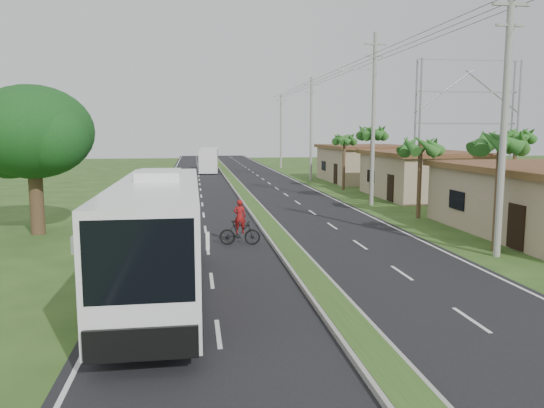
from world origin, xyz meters
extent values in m
plane|color=#294619|center=(0.00, 0.00, 0.00)|extent=(180.00, 180.00, 0.00)
cube|color=black|center=(0.00, 20.00, 0.01)|extent=(14.00, 160.00, 0.02)
cube|color=gray|center=(0.00, 20.00, 0.10)|extent=(1.20, 160.00, 0.17)
cube|color=#294619|center=(0.00, 20.00, 0.18)|extent=(0.95, 160.00, 0.02)
cube|color=silver|center=(-6.70, 20.00, 0.00)|extent=(0.12, 160.00, 0.01)
cube|color=silver|center=(6.70, 20.00, 0.00)|extent=(0.12, 160.00, 0.01)
cube|color=tan|center=(14.00, 22.00, 1.68)|extent=(7.00, 10.00, 3.35)
cube|color=#5E2B21|center=(14.00, 22.00, 3.51)|extent=(7.60, 10.60, 0.32)
cube|color=tan|center=(14.00, 36.00, 1.75)|extent=(8.00, 11.00, 3.50)
cube|color=#5E2B21|center=(14.00, 36.00, 3.66)|extent=(8.60, 11.60, 0.32)
cylinder|color=#473321|center=(9.00, 3.00, 2.50)|extent=(0.26, 0.26, 5.00)
cylinder|color=#473321|center=(9.40, 12.00, 2.30)|extent=(0.26, 0.26, 4.60)
cylinder|color=#473321|center=(8.80, 19.00, 2.70)|extent=(0.26, 0.26, 5.40)
cylinder|color=#473321|center=(9.30, 28.00, 2.40)|extent=(0.26, 0.26, 4.80)
cylinder|color=#473321|center=(17.50, 15.00, 2.60)|extent=(0.26, 0.26, 5.20)
cylinder|color=#473321|center=(-12.00, 10.00, 2.00)|extent=(0.70, 0.70, 4.00)
ellipsoid|color=#124418|center=(-12.00, 10.00, 5.20)|extent=(6.00, 6.00, 4.68)
sphere|color=#124418|center=(-13.40, 10.80, 4.70)|extent=(3.80, 3.80, 3.80)
sphere|color=#124418|center=(-10.80, 9.00, 4.90)|extent=(3.40, 3.40, 3.40)
cylinder|color=gray|center=(8.50, 2.00, 5.50)|extent=(0.28, 0.28, 11.00)
cube|color=gray|center=(8.50, 2.00, 10.20)|extent=(1.60, 0.12, 0.12)
cube|color=gray|center=(8.50, 2.00, 9.40)|extent=(1.20, 0.10, 0.10)
cylinder|color=gray|center=(8.50, 18.00, 6.00)|extent=(0.28, 0.28, 12.00)
cube|color=gray|center=(8.50, 18.00, 11.20)|extent=(1.60, 0.12, 0.12)
cube|color=gray|center=(8.50, 18.00, 10.40)|extent=(1.20, 0.10, 0.10)
cube|color=gray|center=(7.30, 18.00, 9.50)|extent=(2.40, 0.10, 0.10)
cylinder|color=gray|center=(8.50, 38.00, 5.50)|extent=(0.28, 0.28, 11.00)
cube|color=gray|center=(8.50, 38.00, 10.20)|extent=(1.60, 0.12, 0.12)
cube|color=gray|center=(8.50, 38.00, 9.40)|extent=(1.20, 0.10, 0.10)
cylinder|color=gray|center=(8.50, 58.00, 5.25)|extent=(0.28, 0.28, 10.50)
cube|color=gray|center=(8.50, 58.00, 9.70)|extent=(1.60, 0.12, 0.12)
cube|color=gray|center=(8.50, 58.00, 8.90)|extent=(1.20, 0.10, 0.10)
cylinder|color=gray|center=(17.00, 29.50, 6.00)|extent=(0.18, 0.18, 12.00)
cylinder|color=gray|center=(27.00, 29.50, 6.00)|extent=(0.18, 0.18, 12.00)
cylinder|color=gray|center=(17.00, 30.50, 6.00)|extent=(0.18, 0.18, 12.00)
cylinder|color=gray|center=(27.00, 30.50, 6.00)|extent=(0.18, 0.18, 12.00)
cube|color=gray|center=(22.00, 30.00, 6.00)|extent=(10.00, 0.14, 0.14)
cube|color=gray|center=(22.00, 30.00, 9.00)|extent=(10.00, 0.14, 0.14)
cube|color=gray|center=(22.00, 30.00, 12.00)|extent=(10.00, 0.14, 0.14)
cube|color=white|center=(-5.20, -1.27, 2.04)|extent=(2.54, 12.11, 3.18)
cube|color=black|center=(-5.20, -0.67, 2.74)|extent=(2.59, 9.69, 1.27)
cube|color=black|center=(-5.19, -7.26, 2.55)|extent=(2.27, 0.14, 1.78)
cube|color=#AB0E26|center=(-5.20, -2.48, 1.41)|extent=(2.58, 5.25, 0.55)
cube|color=yellow|center=(-5.20, -0.97, 1.15)|extent=(2.58, 3.03, 0.25)
cube|color=white|center=(-5.20, -0.06, 3.77)|extent=(1.42, 2.42, 0.28)
cylinder|color=black|center=(-6.33, -5.11, 0.52)|extent=(0.32, 1.05, 1.05)
cylinder|color=black|center=(-4.05, -5.10, 0.52)|extent=(0.32, 1.05, 1.05)
cylinder|color=black|center=(-6.34, 1.95, 0.52)|extent=(0.32, 1.05, 1.05)
cylinder|color=black|center=(-4.07, 1.96, 0.52)|extent=(0.32, 1.05, 1.05)
cube|color=white|center=(-2.06, 52.25, 1.59)|extent=(2.84, 10.56, 2.91)
cube|color=black|center=(-2.03, 52.71, 2.46)|extent=(2.74, 7.84, 0.99)
cube|color=orange|center=(-2.11, 51.35, 1.04)|extent=(2.59, 5.12, 0.32)
cylinder|color=black|center=(-3.29, 48.00, 0.44)|extent=(0.32, 0.89, 0.87)
cylinder|color=black|center=(-1.29, 47.89, 0.44)|extent=(0.32, 0.89, 0.87)
cylinder|color=black|center=(-2.85, 56.17, 0.44)|extent=(0.32, 0.89, 0.87)
cylinder|color=black|center=(-0.85, 56.06, 0.44)|extent=(0.32, 0.89, 0.87)
imported|color=black|center=(-2.00, 5.82, 0.57)|extent=(1.95, 0.81, 1.14)
imported|color=maroon|center=(-2.00, 5.82, 1.34)|extent=(0.63, 0.46, 1.58)
camera|label=1|loc=(-4.04, -18.18, 5.19)|focal=35.00mm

